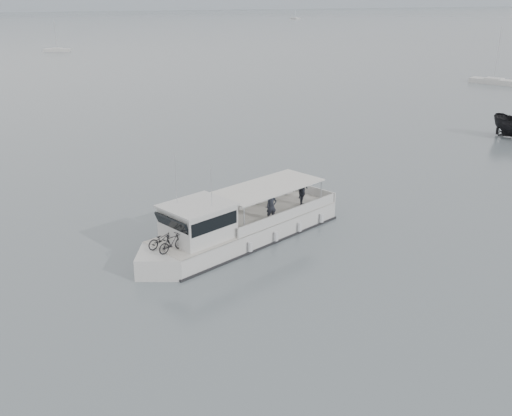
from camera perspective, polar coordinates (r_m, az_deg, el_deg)
ground at (r=28.95m, az=3.33°, el=-3.91°), size 1400.00×1400.00×0.00m
tour_boat at (r=28.90m, az=-2.40°, el=-2.07°), size 12.51×5.74×5.25m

